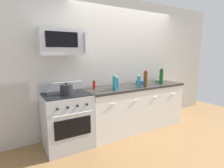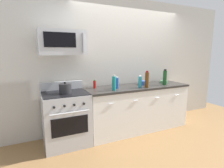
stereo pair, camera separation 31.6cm
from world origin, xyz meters
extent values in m
plane|color=olive|center=(0.00, 0.00, 0.00)|extent=(6.32, 6.32, 0.00)
cube|color=#B7B2A8|center=(0.00, 0.41, 1.35)|extent=(5.27, 0.10, 2.70)
cube|color=white|center=(0.00, 0.00, 0.44)|extent=(2.15, 0.62, 0.88)
cube|color=#2D2B28|center=(0.00, 0.00, 0.90)|extent=(2.18, 0.65, 0.04)
cube|color=black|center=(0.00, -0.28, 0.05)|extent=(2.15, 0.02, 0.10)
cylinder|color=silver|center=(-0.75, -0.32, 0.72)|extent=(0.10, 0.02, 0.02)
cylinder|color=silver|center=(-0.25, -0.32, 0.72)|extent=(0.10, 0.02, 0.02)
cylinder|color=silver|center=(0.25, -0.32, 0.72)|extent=(0.10, 0.02, 0.02)
cylinder|color=silver|center=(0.75, -0.32, 0.72)|extent=(0.10, 0.02, 0.02)
cube|color=#B7BABF|center=(-1.46, 0.00, 0.46)|extent=(0.76, 0.64, 0.91)
cube|color=black|center=(-1.46, -0.32, 0.45)|extent=(0.58, 0.01, 0.30)
cylinder|color=#B7BABF|center=(-1.46, -0.35, 0.68)|extent=(0.61, 0.02, 0.02)
cube|color=#B7BABF|center=(-1.46, 0.29, 0.99)|extent=(0.76, 0.06, 0.16)
cube|color=black|center=(-1.46, 0.00, 0.92)|extent=(0.73, 0.61, 0.01)
cylinder|color=black|center=(-1.69, -0.33, 0.79)|extent=(0.04, 0.02, 0.04)
cylinder|color=black|center=(-1.54, -0.33, 0.79)|extent=(0.04, 0.02, 0.04)
cylinder|color=black|center=(-1.39, -0.33, 0.79)|extent=(0.04, 0.02, 0.04)
cylinder|color=black|center=(-1.23, -0.33, 0.79)|extent=(0.04, 0.02, 0.04)
cube|color=#B7BABF|center=(-1.46, 0.05, 1.75)|extent=(0.74, 0.40, 0.40)
cube|color=black|center=(-1.52, -0.15, 1.78)|extent=(0.48, 0.01, 0.22)
cube|color=#B7BABF|center=(-1.17, -0.17, 1.75)|extent=(0.02, 0.04, 0.30)
cylinder|color=#1E4CA5|center=(-0.50, -0.04, 1.02)|extent=(0.07, 0.07, 0.20)
cylinder|color=silver|center=(-0.50, -0.04, 1.13)|extent=(0.04, 0.04, 0.02)
cylinder|color=#59330F|center=(0.07, -0.21, 1.07)|extent=(0.08, 0.08, 0.30)
cylinder|color=maroon|center=(0.07, -0.21, 1.23)|extent=(0.05, 0.05, 0.03)
cylinder|color=#19471E|center=(0.58, -0.13, 1.07)|extent=(0.08, 0.08, 0.30)
cylinder|color=black|center=(0.58, -0.13, 1.23)|extent=(0.05, 0.05, 0.03)
cylinder|color=#197F7A|center=(-0.62, -0.17, 1.05)|extent=(0.07, 0.07, 0.25)
cylinder|color=beige|center=(-0.62, -0.17, 1.19)|extent=(0.05, 0.05, 0.03)
cylinder|color=teal|center=(-0.05, -0.15, 1.03)|extent=(0.06, 0.06, 0.22)
cylinder|color=white|center=(-0.05, -0.15, 1.15)|extent=(0.04, 0.04, 0.02)
cylinder|color=#B21914|center=(-0.87, 0.16, 0.99)|extent=(0.05, 0.05, 0.14)
cylinder|color=#19721E|center=(-0.87, 0.16, 1.07)|extent=(0.03, 0.03, 0.01)
cylinder|color=#477A4C|center=(0.73, 0.06, 0.95)|extent=(0.18, 0.18, 0.05)
torus|color=#477A4C|center=(0.73, 0.06, 0.97)|extent=(0.18, 0.18, 0.01)
cylinder|color=#477A4C|center=(0.73, 0.06, 0.92)|extent=(0.10, 0.10, 0.01)
cylinder|color=#2D519E|center=(0.18, 0.08, 0.96)|extent=(0.18, 0.18, 0.09)
torus|color=#2D519E|center=(0.18, 0.08, 1.00)|extent=(0.18, 0.18, 0.01)
cylinder|color=#2D519E|center=(0.18, 0.08, 0.93)|extent=(0.10, 0.10, 0.01)
cylinder|color=#262628|center=(-1.46, -0.05, 1.00)|extent=(0.20, 0.20, 0.17)
sphere|color=black|center=(-1.46, -0.05, 1.10)|extent=(0.04, 0.04, 0.04)
camera|label=1|loc=(-2.27, -2.84, 1.59)|focal=28.55mm
camera|label=2|loc=(-1.99, -2.99, 1.59)|focal=28.55mm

